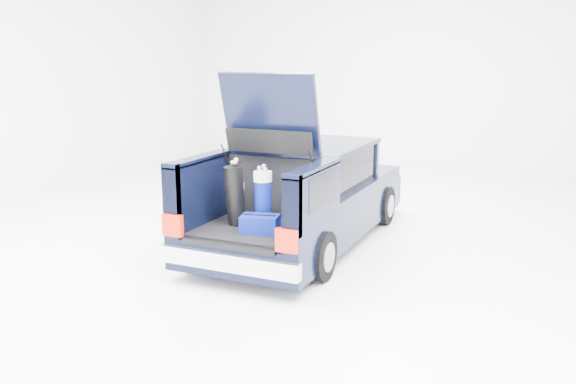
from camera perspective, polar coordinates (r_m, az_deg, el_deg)
The scene contains 6 objects.
ground at distance 8.96m, azimuth 1.33°, elevation -4.70°, with size 14.00×14.00×0.00m, color white.
car at distance 8.88m, azimuth 1.62°, elevation -0.36°, with size 1.87×4.65×2.47m.
red_suitcase at distance 7.58m, azimuth 1.61°, elevation -1.28°, with size 0.33×0.24×0.52m.
black_golf_bag at distance 7.56m, azimuth -4.97°, elevation -0.32°, with size 0.33×0.36×0.84m.
blue_golf_bag at distance 7.56m, azimuth -2.37°, elevation -0.53°, with size 0.30×0.30×0.77m.
blue_duffel at distance 7.28m, azimuth -2.65°, elevation -3.01°, with size 0.50×0.38×0.23m.
Camera 1 is at (3.35, -7.87, 2.66)m, focal length 38.00 mm.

